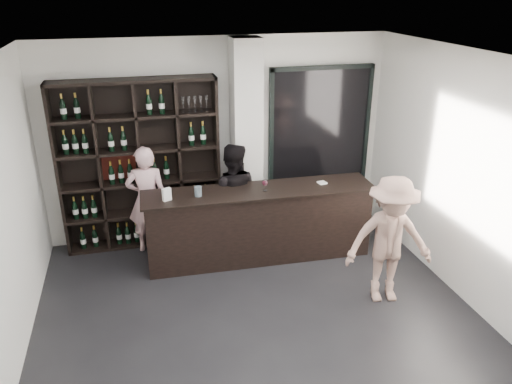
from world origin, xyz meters
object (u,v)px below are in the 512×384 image
object	(u,v)px
tasting_counter	(259,224)
taster_pink	(147,200)
taster_black	(233,197)
customer	(390,241)
wine_shelf	(140,166)

from	to	relation	value
tasting_counter	taster_pink	bearing A→B (deg)	159.11
tasting_counter	taster_pink	world-z (taller)	taster_pink
taster_black	customer	distance (m)	2.30
tasting_counter	customer	xyz separation A→B (m)	(1.22, -1.33, 0.28)
taster_black	customer	world-z (taller)	customer
taster_pink	customer	bearing A→B (deg)	150.24
wine_shelf	taster_black	world-z (taller)	wine_shelf
wine_shelf	tasting_counter	size ratio (longest dim) A/B	0.77
taster_black	wine_shelf	bearing A→B (deg)	-3.30
wine_shelf	tasting_counter	bearing A→B (deg)	-29.13
taster_pink	customer	world-z (taller)	customer
taster_pink	customer	size ratio (longest dim) A/B	0.98
taster_black	taster_pink	bearing A→B (deg)	6.58
customer	tasting_counter	bearing A→B (deg)	142.62
taster_pink	taster_black	distance (m)	1.18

